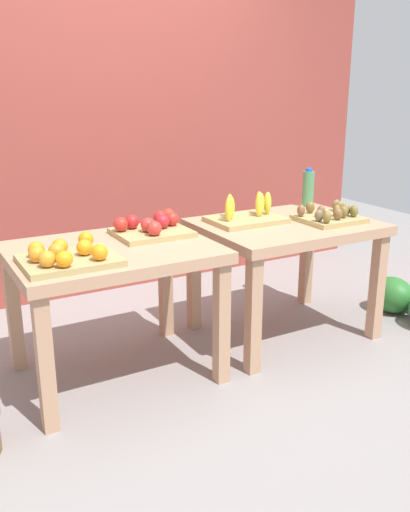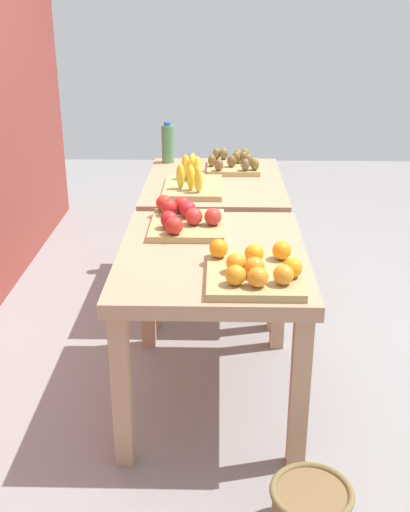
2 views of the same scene
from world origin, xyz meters
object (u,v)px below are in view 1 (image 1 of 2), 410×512
display_table_right (286,239)px  orange_bin (67,256)px  apple_bin (152,227)px  kiwi_bin (330,216)px  display_table_left (113,267)px  banana_crate (247,215)px  water_bottle (308,188)px

display_table_right → orange_bin: 1.42m
apple_bin → kiwi_bin: bearing=-13.1°
display_table_left → kiwi_bin: kiwi_bin is taller
display_table_right → kiwi_bin: 0.30m
display_table_right → banana_crate: size_ratio=2.36×
display_table_right → apple_bin: size_ratio=2.51×
banana_crate → kiwi_bin: (0.45, -0.24, -0.01)m
display_table_right → apple_bin: 0.86m
display_table_right → water_bottle: bearing=36.6°
display_table_left → display_table_right: 1.12m
apple_bin → display_table_left: bearing=-155.2°
display_table_left → apple_bin: apple_bin is taller
display_table_right → banana_crate: bearing=149.9°
banana_crate → water_bottle: (0.62, 0.18, 0.08)m
orange_bin → display_table_left: bearing=30.8°
display_table_right → banana_crate: 0.28m
orange_bin → water_bottle: 1.87m
water_bottle → orange_bin: bearing=-165.4°
apple_bin → banana_crate: bearing=-1.0°
display_table_left → display_table_right: same height
orange_bin → kiwi_bin: orange_bin is taller
apple_bin → kiwi_bin: 1.10m
water_bottle → display_table_right: bearing=-143.4°
banana_crate → display_table_right: bearing=-30.1°
display_table_left → orange_bin: orange_bin is taller
apple_bin → orange_bin: bearing=-152.2°
banana_crate → kiwi_bin: bearing=-27.8°
display_table_left → kiwi_bin: size_ratio=2.87×
orange_bin → kiwi_bin: bearing=1.8°
display_table_left → banana_crate: banana_crate is taller
display_table_left → water_bottle: water_bottle is taller
display_table_right → orange_bin: (-1.40, -0.17, 0.15)m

